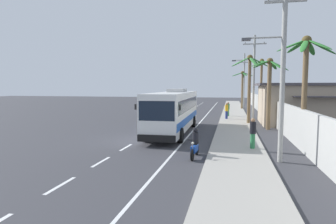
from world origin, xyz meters
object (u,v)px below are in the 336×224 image
Objects in this scene: pedestrian_far_walk at (253,132)px; palm_nearest at (242,83)px; utility_pole_nearest at (281,69)px; palm_farthest at (306,70)px; pedestrian_midwalk at (228,109)px; utility_pole_far at (244,80)px; palm_fourth at (269,82)px; coach_bus_foreground at (174,110)px; palm_third at (249,76)px; palm_second at (262,75)px; pedestrian_near_kerb at (227,110)px; utility_pole_mid at (253,75)px; motorcycle_beside_bus at (195,145)px.

palm_nearest is (0.45, 31.61, 3.34)m from pedestrian_far_walk.
pedestrian_far_walk is at bearing 114.36° from utility_pole_nearest.
pedestrian_midwalk is at bearing 104.41° from palm_farthest.
utility_pole_far is 1.53× the size of palm_fourth.
palm_farthest is at bearing -82.86° from palm_fourth.
utility_pole_nearest is at bearing -48.98° from coach_bus_foreground.
utility_pole_nearest is 1.30× the size of palm_farthest.
pedestrian_far_walk is at bearing -91.43° from utility_pole_far.
palm_third reaches higher than palm_fourth.
utility_pole_far reaches higher than palm_farthest.
coach_bus_foreground is 7.10× the size of pedestrian_midwalk.
pedestrian_far_walk is (1.64, -18.74, 0.05)m from pedestrian_midwalk.
pedestrian_near_kerb is at bearing -120.16° from palm_second.
pedestrian_midwalk is (4.25, 13.14, -0.84)m from coach_bus_foreground.
pedestrian_near_kerb is 0.26× the size of palm_farthest.
pedestrian_near_kerb is 1.04× the size of pedestrian_midwalk.
pedestrian_far_walk is 12.89m from palm_third.
utility_pole_mid is 0.99× the size of utility_pole_far.
palm_fourth is at bearing -83.53° from utility_pole_mid.
palm_third is (-0.64, -4.18, -0.26)m from utility_pole_mid.
pedestrian_near_kerb is 18.61m from utility_pole_nearest.
utility_pole_far is (0.89, 35.44, 3.90)m from pedestrian_far_walk.
pedestrian_far_walk is at bearing -164.10° from palm_farthest.
utility_pole_far is 26.52m from palm_fourth.
palm_fourth is (3.72, -6.65, 3.10)m from pedestrian_near_kerb.
pedestrian_midwalk is 21.65m from utility_pole_nearest.
palm_second is (1.56, 25.65, 0.59)m from utility_pole_nearest.
utility_pole_far reaches higher than motorcycle_beside_bus.
pedestrian_midwalk is at bearing 97.37° from utility_pole_nearest.
palm_second is (1.77, -12.21, 0.28)m from utility_pole_far.
pedestrian_far_walk is 9.66m from palm_fourth.
pedestrian_far_walk is (1.78, -15.60, 0.01)m from pedestrian_near_kerb.
pedestrian_far_walk is 4.47m from utility_pole_nearest.
palm_farthest reaches higher than palm_nearest.
palm_farthest is at bearing 172.18° from pedestrian_near_kerb.
coach_bus_foreground is 30.75m from utility_pole_far.
palm_second is 14.34m from palm_fourth.
palm_third is (2.22, -3.28, 3.77)m from pedestrian_near_kerb.
pedestrian_near_kerb is 5.47m from palm_third.
palm_farthest is at bearing -28.30° from coach_bus_foreground.
pedestrian_near_kerb is at bearing -85.89° from pedestrian_midwalk.
palm_second is at bearing -75.24° from palm_nearest.
palm_farthest is (2.96, 0.84, 3.68)m from pedestrian_far_walk.
coach_bus_foreground is at bearing -103.70° from palm_nearest.
utility_pole_far is at bearing 92.28° from palm_fourth.
utility_pole_nearest reaches higher than coach_bus_foreground.
utility_pole_far is (2.53, 16.70, 3.95)m from pedestrian_midwalk.
coach_bus_foreground is 11.00m from utility_pole_nearest.
pedestrian_far_walk is at bearing 160.90° from pedestrian_near_kerb.
pedestrian_far_walk is 31.78m from palm_nearest.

